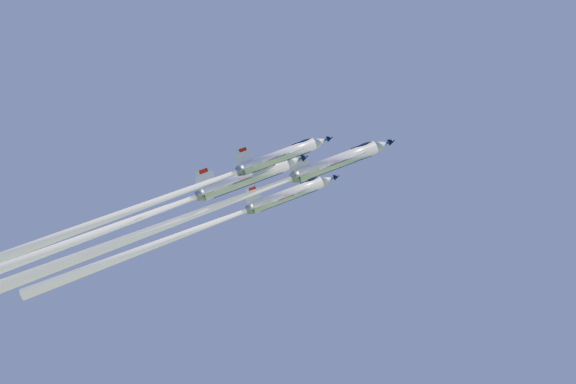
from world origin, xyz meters
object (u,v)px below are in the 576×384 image
at_px(jet_lead, 209,209).
at_px(jet_right, 142,206).
at_px(jet_slot, 94,234).
at_px(jet_left, 197,229).

bearing_deg(jet_lead, jet_right, -62.00).
height_order(jet_lead, jet_slot, jet_lead).
xyz_separation_m(jet_left, jet_right, (1.31, -15.42, 0.26)).
relative_size(jet_right, jet_slot, 0.87).
height_order(jet_lead, jet_right, jet_lead).
relative_size(jet_lead, jet_left, 1.30).
bearing_deg(jet_right, jet_lead, 118.00).
bearing_deg(jet_left, jet_right, -31.34).
xyz_separation_m(jet_lead, jet_left, (-5.99, 5.75, -1.44)).
bearing_deg(jet_left, jet_lead, 9.96).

